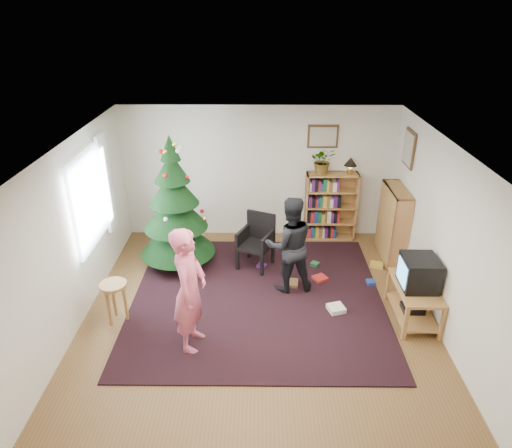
{
  "coord_description": "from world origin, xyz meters",
  "views": [
    {
      "loc": [
        0.03,
        -5.51,
        4.12
      ],
      "look_at": [
        -0.03,
        0.65,
        1.1
      ],
      "focal_mm": 32.0,
      "sensor_mm": 36.0,
      "label": 1
    }
  ],
  "objects_px": {
    "picture_right": "(409,149)",
    "person_by_chair": "(290,245)",
    "picture_back": "(323,136)",
    "armchair": "(255,238)",
    "person_standing": "(190,290)",
    "christmas_tree": "(175,214)",
    "tv_stand": "(414,299)",
    "crt_tv": "(419,273)",
    "potted_plant": "(323,161)",
    "table_lamp": "(351,163)",
    "bookshelf_right": "(393,223)",
    "bookshelf_back": "(331,206)",
    "stool": "(114,292)"
  },
  "relations": [
    {
      "from": "christmas_tree",
      "to": "armchair",
      "type": "distance_m",
      "value": 1.4
    },
    {
      "from": "person_standing",
      "to": "table_lamp",
      "type": "distance_m",
      "value": 4.03
    },
    {
      "from": "potted_plant",
      "to": "table_lamp",
      "type": "height_order",
      "value": "potted_plant"
    },
    {
      "from": "picture_right",
      "to": "person_standing",
      "type": "bearing_deg",
      "value": -143.05
    },
    {
      "from": "picture_back",
      "to": "tv_stand",
      "type": "xyz_separation_m",
      "value": [
        1.07,
        -2.65,
        -1.62
      ]
    },
    {
      "from": "tv_stand",
      "to": "table_lamp",
      "type": "relative_size",
      "value": 3.2
    },
    {
      "from": "person_by_chair",
      "to": "tv_stand",
      "type": "bearing_deg",
      "value": 147.17
    },
    {
      "from": "tv_stand",
      "to": "potted_plant",
      "type": "xyz_separation_m",
      "value": [
        -1.06,
        2.51,
        1.22
      ]
    },
    {
      "from": "picture_right",
      "to": "christmas_tree",
      "type": "distance_m",
      "value": 3.99
    },
    {
      "from": "table_lamp",
      "to": "person_standing",
      "type": "bearing_deg",
      "value": -129.07
    },
    {
      "from": "picture_back",
      "to": "picture_right",
      "type": "distance_m",
      "value": 1.51
    },
    {
      "from": "potted_plant",
      "to": "tv_stand",
      "type": "bearing_deg",
      "value": -67.11
    },
    {
      "from": "picture_back",
      "to": "bookshelf_back",
      "type": "relative_size",
      "value": 0.42
    },
    {
      "from": "picture_back",
      "to": "crt_tv",
      "type": "height_order",
      "value": "picture_back"
    },
    {
      "from": "table_lamp",
      "to": "christmas_tree",
      "type": "bearing_deg",
      "value": -161.3
    },
    {
      "from": "picture_back",
      "to": "table_lamp",
      "type": "relative_size",
      "value": 1.79
    },
    {
      "from": "stool",
      "to": "person_standing",
      "type": "bearing_deg",
      "value": -23.28
    },
    {
      "from": "bookshelf_right",
      "to": "armchair",
      "type": "relative_size",
      "value": 1.39
    },
    {
      "from": "picture_right",
      "to": "table_lamp",
      "type": "distance_m",
      "value": 1.1
    },
    {
      "from": "crt_tv",
      "to": "person_standing",
      "type": "relative_size",
      "value": 0.3
    },
    {
      "from": "armchair",
      "to": "person_by_chair",
      "type": "distance_m",
      "value": 0.96
    },
    {
      "from": "picture_back",
      "to": "tv_stand",
      "type": "relative_size",
      "value": 0.56
    },
    {
      "from": "person_by_chair",
      "to": "potted_plant",
      "type": "relative_size",
      "value": 3.19
    },
    {
      "from": "bookshelf_right",
      "to": "christmas_tree",
      "type": "bearing_deg",
      "value": 94.25
    },
    {
      "from": "picture_right",
      "to": "potted_plant",
      "type": "distance_m",
      "value": 1.5
    },
    {
      "from": "picture_back",
      "to": "person_by_chair",
      "type": "height_order",
      "value": "picture_back"
    },
    {
      "from": "armchair",
      "to": "potted_plant",
      "type": "relative_size",
      "value": 1.92
    },
    {
      "from": "bookshelf_right",
      "to": "crt_tv",
      "type": "xyz_separation_m",
      "value": [
        -0.12,
        -1.76,
        0.11
      ]
    },
    {
      "from": "bookshelf_right",
      "to": "person_standing",
      "type": "bearing_deg",
      "value": 126.28
    },
    {
      "from": "bookshelf_right",
      "to": "person_by_chair",
      "type": "xyz_separation_m",
      "value": [
        -1.85,
        -1.01,
        0.12
      ]
    },
    {
      "from": "person_standing",
      "to": "potted_plant",
      "type": "xyz_separation_m",
      "value": [
        2.01,
        3.09,
        0.69
      ]
    },
    {
      "from": "bookshelf_back",
      "to": "person_by_chair",
      "type": "height_order",
      "value": "person_by_chair"
    },
    {
      "from": "crt_tv",
      "to": "bookshelf_right",
      "type": "bearing_deg",
      "value": 86.01
    },
    {
      "from": "bookshelf_right",
      "to": "stool",
      "type": "height_order",
      "value": "bookshelf_right"
    },
    {
      "from": "crt_tv",
      "to": "christmas_tree",
      "type": "bearing_deg",
      "value": 157.47
    },
    {
      "from": "tv_stand",
      "to": "crt_tv",
      "type": "height_order",
      "value": "crt_tv"
    },
    {
      "from": "picture_right",
      "to": "bookshelf_back",
      "type": "distance_m",
      "value": 1.8
    },
    {
      "from": "person_standing",
      "to": "table_lamp",
      "type": "height_order",
      "value": "person_standing"
    },
    {
      "from": "picture_right",
      "to": "stool",
      "type": "xyz_separation_m",
      "value": [
        -4.47,
        -2.01,
        -1.47
      ]
    },
    {
      "from": "picture_right",
      "to": "person_by_chair",
      "type": "height_order",
      "value": "picture_right"
    },
    {
      "from": "bookshelf_back",
      "to": "bookshelf_right",
      "type": "bearing_deg",
      "value": -37.39
    },
    {
      "from": "christmas_tree",
      "to": "tv_stand",
      "type": "height_order",
      "value": "christmas_tree"
    },
    {
      "from": "crt_tv",
      "to": "picture_right",
      "type": "bearing_deg",
      "value": 82.36
    },
    {
      "from": "picture_back",
      "to": "tv_stand",
      "type": "distance_m",
      "value": 3.28
    },
    {
      "from": "picture_back",
      "to": "person_by_chair",
      "type": "relative_size",
      "value": 0.35
    },
    {
      "from": "bookshelf_back",
      "to": "person_by_chair",
      "type": "distance_m",
      "value": 1.97
    },
    {
      "from": "bookshelf_right",
      "to": "person_standing",
      "type": "height_order",
      "value": "person_standing"
    },
    {
      "from": "table_lamp",
      "to": "picture_back",
      "type": "bearing_deg",
      "value": 165.17
    },
    {
      "from": "picture_back",
      "to": "crt_tv",
      "type": "bearing_deg",
      "value": -68.04
    },
    {
      "from": "armchair",
      "to": "person_standing",
      "type": "height_order",
      "value": "person_standing"
    }
  ]
}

